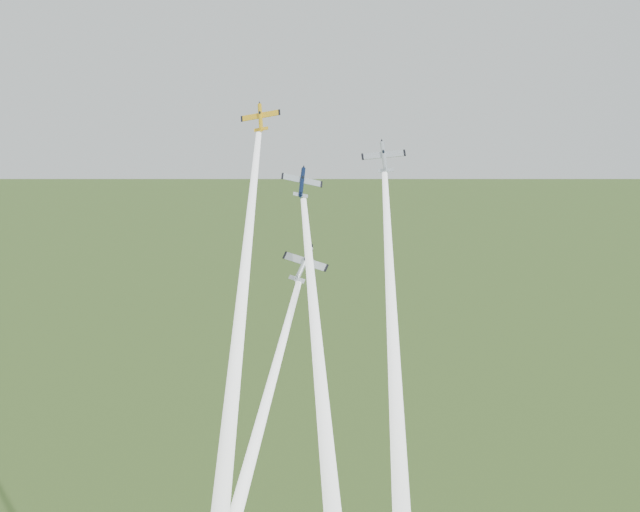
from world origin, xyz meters
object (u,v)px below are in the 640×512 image
(plane_yellow, at_px, (260,117))
(plane_silver_right, at_px, (384,157))
(plane_navy, at_px, (302,182))
(plane_silver_low, at_px, (304,264))

(plane_yellow, distance_m, plane_silver_right, 21.79)
(plane_navy, bearing_deg, plane_yellow, 132.60)
(plane_silver_low, bearing_deg, plane_yellow, 146.48)
(plane_yellow, bearing_deg, plane_silver_low, -51.19)
(plane_yellow, distance_m, plane_silver_low, 26.29)
(plane_navy, relative_size, plane_silver_right, 0.92)
(plane_navy, bearing_deg, plane_silver_low, -94.53)
(plane_silver_low, bearing_deg, plane_navy, 116.29)
(plane_silver_right, distance_m, plane_silver_low, 23.42)
(plane_yellow, xyz_separation_m, plane_silver_right, (20.64, 2.43, -6.54))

